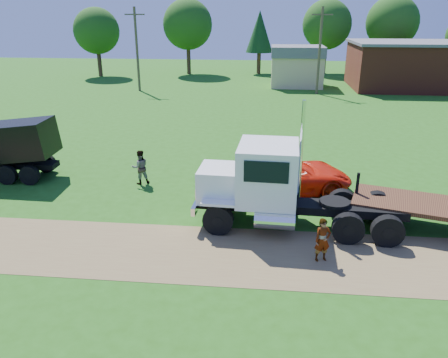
{
  "coord_description": "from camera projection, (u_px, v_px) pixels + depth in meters",
  "views": [
    {
      "loc": [
        0.63,
        -14.18,
        8.5
      ],
      "look_at": [
        -1.15,
        3.67,
        1.6
      ],
      "focal_mm": 35.0,
      "sensor_mm": 36.0,
      "label": 1
    }
  ],
  "objects": [
    {
      "name": "tree_row",
      "position": [
        290.0,
        27.0,
        60.18
      ],
      "size": [
        54.77,
        12.7,
        10.65
      ],
      "color": "#352216",
      "rests_on": "ground"
    },
    {
      "name": "tan_shed",
      "position": [
        297.0,
        66.0,
        52.18
      ],
      "size": [
        6.2,
        5.4,
        4.7
      ],
      "color": "tan",
      "rests_on": "ground"
    },
    {
      "name": "dirt_track",
      "position": [
        245.0,
        255.0,
        16.28
      ],
      "size": [
        120.0,
        4.2,
        0.01
      ],
      "primitive_type": "cube",
      "color": "brown",
      "rests_on": "ground"
    },
    {
      "name": "ground",
      "position": [
        245.0,
        255.0,
        16.28
      ],
      "size": [
        140.0,
        140.0,
        0.0
      ],
      "primitive_type": "plane",
      "color": "#225312",
      "rests_on": "ground"
    },
    {
      "name": "utility_poles",
      "position": [
        320.0,
        49.0,
        46.53
      ],
      "size": [
        42.2,
        0.28,
        9.0
      ],
      "color": "#493E29",
      "rests_on": "ground"
    },
    {
      "name": "brick_building",
      "position": [
        418.0,
        65.0,
        50.8
      ],
      "size": [
        15.4,
        10.4,
        5.3
      ],
      "color": "maroon",
      "rests_on": "ground"
    },
    {
      "name": "spectator_b",
      "position": [
        140.0,
        167.0,
        22.73
      ],
      "size": [
        1.1,
        1.01,
        1.83
      ],
      "primitive_type": "imported",
      "rotation": [
        0.0,
        0.0,
        3.59
      ],
      "color": "#999999",
      "rests_on": "ground"
    },
    {
      "name": "white_semi_tractor",
      "position": [
        270.0,
        185.0,
        18.04
      ],
      "size": [
        8.75,
        3.3,
        5.23
      ],
      "rotation": [
        0.0,
        0.0,
        -0.05
      ],
      "color": "black",
      "rests_on": "ground"
    },
    {
      "name": "spectator_a",
      "position": [
        323.0,
        240.0,
        15.66
      ],
      "size": [
        0.7,
        0.57,
        1.66
      ],
      "primitive_type": "imported",
      "rotation": [
        0.0,
        0.0,
        0.33
      ],
      "color": "#999999",
      "rests_on": "ground"
    },
    {
      "name": "orange_pickup",
      "position": [
        289.0,
        175.0,
        21.78
      ],
      "size": [
        6.67,
        4.1,
        1.72
      ],
      "primitive_type": "imported",
      "rotation": [
        0.0,
        0.0,
        1.78
      ],
      "color": "red",
      "rests_on": "ground"
    }
  ]
}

